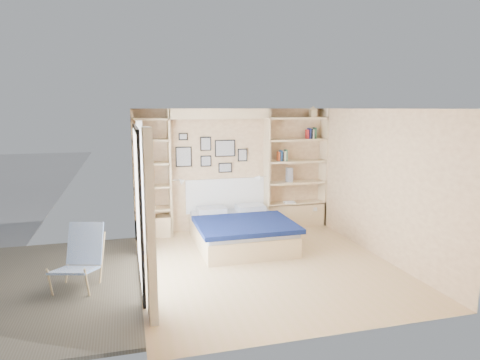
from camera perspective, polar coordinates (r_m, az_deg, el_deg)
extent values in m
plane|color=tan|center=(7.07, 3.48, -11.26)|extent=(4.50, 4.50, 0.00)
plane|color=#DFBC89|center=(8.85, -1.08, 1.40)|extent=(4.00, 0.00, 4.00)
plane|color=#DFBC89|center=(4.71, 12.45, -6.21)|extent=(4.00, 0.00, 4.00)
plane|color=#DFBC89|center=(6.38, -13.70, -2.10)|extent=(0.00, 4.50, 4.50)
plane|color=#DFBC89|center=(7.60, 18.03, -0.45)|extent=(0.00, 4.50, 4.50)
plane|color=white|center=(6.60, 3.70, 9.46)|extent=(4.50, 4.50, 0.00)
cube|color=#E2C08B|center=(8.46, -9.36, 0.89)|extent=(0.04, 0.35, 2.50)
cube|color=#E2C08B|center=(8.88, 3.58, 1.41)|extent=(0.04, 0.35, 2.50)
cube|color=#E2C08B|center=(8.53, -2.79, 8.83)|extent=(2.00, 0.35, 0.20)
cube|color=#E2C08B|center=(9.37, 11.02, 1.67)|extent=(0.04, 0.35, 2.50)
cube|color=#E2C08B|center=(8.42, -13.96, 0.69)|extent=(0.04, 0.35, 2.50)
cube|color=#E2C08B|center=(9.30, 7.32, -4.56)|extent=(1.30, 0.35, 0.50)
cube|color=#E2C08B|center=(8.66, -11.49, -6.10)|extent=(0.70, 0.35, 0.40)
cube|color=black|center=(6.26, -13.78, 6.73)|extent=(0.04, 2.08, 0.06)
cube|color=black|center=(6.73, -13.02, -12.32)|extent=(0.04, 2.08, 0.06)
cube|color=black|center=(5.42, -13.01, -5.77)|extent=(0.04, 0.06, 2.20)
cube|color=black|center=(7.41, -13.64, -1.67)|extent=(0.04, 0.06, 2.20)
cube|color=silver|center=(6.41, -13.47, -3.23)|extent=(0.01, 2.00, 2.20)
cube|color=white|center=(5.14, -11.90, -5.99)|extent=(0.10, 0.45, 2.30)
cube|color=white|center=(7.68, -13.05, -0.88)|extent=(0.10, 0.45, 2.30)
cube|color=#E2C08B|center=(9.25, 7.36, -3.06)|extent=(1.30, 0.35, 0.04)
cube|color=#E2C08B|center=(9.16, 7.42, -0.31)|extent=(1.30, 0.35, 0.04)
cube|color=#E2C08B|center=(9.09, 7.48, 2.49)|extent=(1.30, 0.35, 0.04)
cube|color=#E2C08B|center=(9.05, 7.54, 5.31)|extent=(1.30, 0.35, 0.04)
cube|color=#E2C08B|center=(9.03, 7.60, 8.16)|extent=(1.30, 0.35, 0.04)
cube|color=#E2C08B|center=(8.57, -11.56, -3.84)|extent=(0.70, 0.35, 0.04)
cube|color=#E2C08B|center=(8.48, -11.66, -0.88)|extent=(0.70, 0.35, 0.04)
cube|color=#E2C08B|center=(8.41, -11.77, 2.13)|extent=(0.70, 0.35, 0.04)
cube|color=#E2C08B|center=(8.36, -11.87, 5.19)|extent=(0.70, 0.35, 0.04)
cube|color=#E2C08B|center=(8.34, -11.97, 7.93)|extent=(0.70, 0.35, 0.04)
cube|color=#E2C08B|center=(8.01, 0.05, -7.37)|extent=(1.61, 2.01, 0.35)
cube|color=silver|center=(7.94, 0.05, -5.81)|extent=(1.57, 1.97, 0.10)
cube|color=#0C1642|center=(7.61, 0.72, -5.97)|extent=(1.71, 1.41, 0.08)
cube|color=silver|center=(8.49, -3.83, -4.05)|extent=(0.55, 0.40, 0.12)
cube|color=silver|center=(8.68, 1.39, -3.73)|extent=(0.55, 0.40, 0.12)
cube|color=white|center=(8.89, -1.78, -2.04)|extent=(1.71, 0.04, 0.70)
cube|color=black|center=(8.61, -7.53, 3.09)|extent=(0.32, 0.02, 0.40)
cube|color=gray|center=(8.59, -7.52, 3.08)|extent=(0.28, 0.01, 0.36)
cube|color=black|center=(8.65, -4.60, 4.84)|extent=(0.22, 0.02, 0.28)
cube|color=gray|center=(8.64, -4.58, 4.83)|extent=(0.18, 0.01, 0.24)
cube|color=black|center=(8.69, -4.57, 2.54)|extent=(0.22, 0.02, 0.22)
cube|color=gray|center=(8.68, -4.55, 2.53)|extent=(0.18, 0.01, 0.18)
cube|color=black|center=(8.74, -2.00, 4.26)|extent=(0.42, 0.02, 0.34)
cube|color=gray|center=(8.73, -1.99, 4.25)|extent=(0.38, 0.01, 0.30)
cube|color=black|center=(8.79, -1.99, 1.66)|extent=(0.28, 0.02, 0.20)
cube|color=gray|center=(8.78, -1.97, 1.65)|extent=(0.24, 0.01, 0.16)
cube|color=black|center=(8.85, 0.34, 3.35)|extent=(0.20, 0.02, 0.26)
cube|color=gray|center=(8.84, 0.36, 3.34)|extent=(0.16, 0.01, 0.22)
cube|color=black|center=(8.57, -7.58, 5.75)|extent=(0.18, 0.02, 0.14)
cube|color=gray|center=(8.56, -7.57, 5.74)|extent=(0.14, 0.01, 0.10)
cylinder|color=silver|center=(8.42, -8.33, -0.02)|extent=(0.20, 0.02, 0.02)
cone|color=white|center=(8.44, -7.66, -0.13)|extent=(0.13, 0.12, 0.15)
cylinder|color=silver|center=(8.79, 2.86, 0.47)|extent=(0.20, 0.02, 0.02)
cone|color=white|center=(8.76, 2.24, 0.31)|extent=(0.13, 0.12, 0.15)
cube|color=#A4431E|center=(8.93, 5.14, 3.15)|extent=(0.02, 0.15, 0.19)
cube|color=navy|center=(8.95, 5.46, 3.26)|extent=(0.03, 0.15, 0.22)
cube|color=black|center=(8.96, 5.59, 3.17)|extent=(0.03, 0.15, 0.19)
cube|color=tan|center=(8.97, 5.91, 3.21)|extent=(0.04, 0.15, 0.20)
cube|color=#26593F|center=(8.98, 6.11, 3.31)|extent=(0.03, 0.15, 0.23)
cube|color=#A51E1E|center=(9.13, 8.94, 6.04)|extent=(0.02, 0.15, 0.19)
cube|color=navy|center=(9.15, 9.20, 6.15)|extent=(0.03, 0.15, 0.22)
cube|color=black|center=(9.16, 9.42, 6.12)|extent=(0.03, 0.15, 0.21)
cube|color=#BFB28C|center=(9.17, 9.58, 6.06)|extent=(0.04, 0.15, 0.20)
cube|color=#245137|center=(9.20, 9.91, 6.18)|extent=(0.03, 0.15, 0.24)
cube|color=navy|center=(8.45, -12.10, -0.15)|extent=(0.02, 0.15, 0.19)
cube|color=black|center=(8.45, -11.71, 0.02)|extent=(0.03, 0.15, 0.23)
cube|color=#BFB28C|center=(8.45, -11.56, -0.06)|extent=(0.03, 0.15, 0.21)
cube|color=#E2C08B|center=(9.16, 9.70, 8.73)|extent=(0.13, 0.13, 0.15)
cone|color=#E2C08B|center=(9.16, 9.72, 9.44)|extent=(0.20, 0.20, 0.08)
cube|color=slate|center=(9.07, 6.59, 0.70)|extent=(0.12, 0.12, 0.30)
cube|color=white|center=(9.13, 6.62, -2.97)|extent=(0.22, 0.16, 0.03)
cube|color=#655B4A|center=(6.90, -27.01, -12.87)|extent=(3.20, 4.00, 0.05)
cylinder|color=tan|center=(6.34, -24.01, -12.42)|extent=(0.07, 0.15, 0.44)
cylinder|color=tan|center=(6.16, -19.72, -12.81)|extent=(0.07, 0.15, 0.44)
cylinder|color=tan|center=(6.83, -21.90, -9.69)|extent=(0.13, 0.35, 0.73)
cylinder|color=tan|center=(6.66, -17.91, -9.96)|extent=(0.13, 0.35, 0.73)
cube|color=#395EA6|center=(6.41, -21.17, -11.15)|extent=(0.65, 0.73, 0.16)
cube|color=#395EA6|center=(6.70, -19.94, -7.92)|extent=(0.55, 0.37, 0.59)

